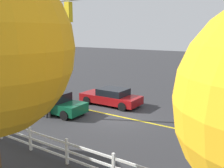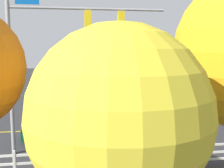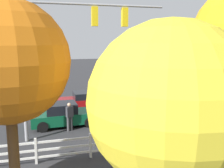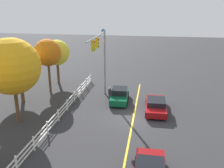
{
  "view_description": "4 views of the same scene",
  "coord_description": "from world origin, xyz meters",
  "px_view_note": "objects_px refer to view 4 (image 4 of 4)",
  "views": [
    {
      "loc": [
        -9.14,
        13.91,
        5.51
      ],
      "look_at": [
        -0.48,
        1.26,
        2.44
      ],
      "focal_mm": 41.86,
      "sensor_mm": 36.0,
      "label": 1
    },
    {
      "loc": [
        2.97,
        17.5,
        5.14
      ],
      "look_at": [
        0.61,
        1.82,
        3.14
      ],
      "focal_mm": 44.06,
      "sensor_mm": 36.0,
      "label": 2
    },
    {
      "loc": [
        4.7,
        17.05,
        5.16
      ],
      "look_at": [
        0.48,
        1.22,
        2.4
      ],
      "focal_mm": 39.9,
      "sensor_mm": 36.0,
      "label": 3
    },
    {
      "loc": [
        -20.85,
        -1.49,
        10.11
      ],
      "look_at": [
        -0.19,
        1.98,
        3.24
      ],
      "focal_mm": 39.76,
      "sensor_mm": 36.0,
      "label": 4
    }
  ],
  "objects_px": {
    "tree_1": "(12,67)",
    "tree_4": "(48,53)",
    "tree_2": "(57,53)",
    "tree_5": "(19,67)",
    "car_2": "(120,95)",
    "pedestrian": "(110,94)",
    "car_1": "(156,105)"
  },
  "relations": [
    {
      "from": "car_1",
      "to": "pedestrian",
      "type": "relative_size",
      "value": 2.79
    },
    {
      "from": "car_2",
      "to": "tree_1",
      "type": "height_order",
      "value": "tree_1"
    },
    {
      "from": "car_1",
      "to": "tree_1",
      "type": "xyz_separation_m",
      "value": [
        -4.25,
        12.1,
        4.42
      ]
    },
    {
      "from": "tree_4",
      "to": "car_2",
      "type": "bearing_deg",
      "value": -102.25
    },
    {
      "from": "tree_1",
      "to": "tree_5",
      "type": "bearing_deg",
      "value": 24.09
    },
    {
      "from": "car_1",
      "to": "pedestrian",
      "type": "height_order",
      "value": "pedestrian"
    },
    {
      "from": "car_1",
      "to": "tree_4",
      "type": "relative_size",
      "value": 0.75
    },
    {
      "from": "tree_2",
      "to": "tree_5",
      "type": "distance_m",
      "value": 7.04
    },
    {
      "from": "tree_1",
      "to": "car_2",
      "type": "bearing_deg",
      "value": -53.28
    },
    {
      "from": "car_1",
      "to": "car_2",
      "type": "height_order",
      "value": "car_2"
    },
    {
      "from": "tree_1",
      "to": "tree_2",
      "type": "relative_size",
      "value": 1.31
    },
    {
      "from": "car_1",
      "to": "car_2",
      "type": "distance_m",
      "value": 4.29
    },
    {
      "from": "tree_1",
      "to": "tree_4",
      "type": "bearing_deg",
      "value": 2.64
    },
    {
      "from": "car_2",
      "to": "tree_4",
      "type": "distance_m",
      "value": 9.69
    },
    {
      "from": "car_1",
      "to": "tree_5",
      "type": "bearing_deg",
      "value": 88.18
    },
    {
      "from": "car_2",
      "to": "tree_1",
      "type": "relative_size",
      "value": 0.56
    },
    {
      "from": "car_1",
      "to": "car_2",
      "type": "xyz_separation_m",
      "value": [
        1.91,
        3.84,
        0.05
      ]
    },
    {
      "from": "tree_2",
      "to": "tree_5",
      "type": "xyz_separation_m",
      "value": [
        -6.9,
        1.38,
        -0.27
      ]
    },
    {
      "from": "tree_1",
      "to": "tree_4",
      "type": "distance_m",
      "value": 8.05
    },
    {
      "from": "car_1",
      "to": "tree_5",
      "type": "xyz_separation_m",
      "value": [
        0.18,
        14.08,
        3.14
      ]
    },
    {
      "from": "tree_1",
      "to": "tree_2",
      "type": "bearing_deg",
      "value": 3.04
    },
    {
      "from": "car_2",
      "to": "pedestrian",
      "type": "xyz_separation_m",
      "value": [
        -0.25,
        1.03,
        0.24
      ]
    },
    {
      "from": "tree_5",
      "to": "tree_1",
      "type": "bearing_deg",
      "value": -155.91
    },
    {
      "from": "pedestrian",
      "to": "tree_2",
      "type": "distance_m",
      "value": 10.02
    },
    {
      "from": "pedestrian",
      "to": "tree_1",
      "type": "height_order",
      "value": "tree_1"
    },
    {
      "from": "car_2",
      "to": "tree_5",
      "type": "bearing_deg",
      "value": -83.19
    },
    {
      "from": "pedestrian",
      "to": "tree_5",
      "type": "xyz_separation_m",
      "value": [
        -1.48,
        9.21,
        2.85
      ]
    },
    {
      "from": "car_2",
      "to": "tree_1",
      "type": "distance_m",
      "value": 11.2
    },
    {
      "from": "tree_2",
      "to": "pedestrian",
      "type": "bearing_deg",
      "value": -124.68
    },
    {
      "from": "tree_5",
      "to": "tree_4",
      "type": "bearing_deg",
      "value": -24.04
    },
    {
      "from": "car_1",
      "to": "tree_5",
      "type": "height_order",
      "value": "tree_5"
    },
    {
      "from": "car_1",
      "to": "tree_1",
      "type": "height_order",
      "value": "tree_1"
    }
  ]
}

